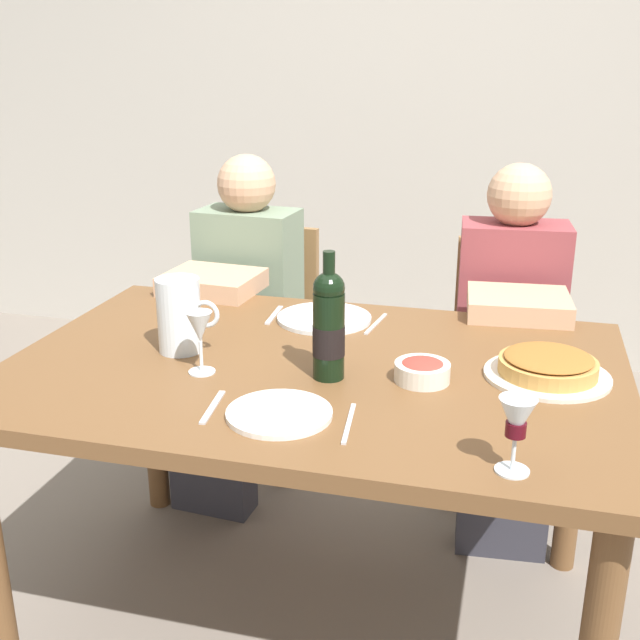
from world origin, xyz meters
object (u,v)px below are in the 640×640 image
wine_bottle (329,325)px  wine_glass_left_diner (516,422)px  dinner_plate_left_setting (324,318)px  diner_left (237,318)px  chair_right (504,349)px  diner_right (510,341)px  water_pitcher (180,319)px  chair_left (264,329)px  dinner_plate_right_setting (279,413)px  wine_glass_right_diner (200,330)px  salad_bowl (422,370)px  dining_table (314,398)px  baked_tart (548,367)px

wine_bottle → wine_glass_left_diner: (0.43, -0.33, -0.03)m
wine_glass_left_diner → dinner_plate_left_setting: bearing=126.7°
diner_left → chair_right: (0.90, 0.25, -0.12)m
dinner_plate_left_setting → diner_right: size_ratio=0.23×
water_pitcher → chair_left: 0.97m
wine_bottle → chair_right: 1.13m
water_pitcher → dinner_plate_right_setting: (0.36, -0.30, -0.08)m
dinner_plate_left_setting → diner_right: 0.65m
water_pitcher → wine_glass_right_diner: size_ratio=1.26×
diner_left → wine_bottle: bearing=129.3°
chair_left → diner_left: 0.26m
wine_glass_right_diner → diner_right: 1.10m
salad_bowl → diner_right: size_ratio=0.11×
dining_table → salad_bowl: (0.27, -0.04, 0.12)m
wine_glass_right_diner → diner_left: size_ratio=0.13×
wine_glass_right_diner → diner_right: (0.70, 0.80, -0.25)m
water_pitcher → salad_bowl: size_ratio=1.47×
dinner_plate_right_setting → chair_right: chair_right is taller
salad_bowl → diner_left: size_ratio=0.11×
diner_left → dinner_plate_right_setting: bearing=120.2°
wine_glass_left_diner → wine_glass_right_diner: (-0.73, 0.28, 0.01)m
dining_table → dinner_plate_left_setting: 0.34m
dining_table → water_pitcher: bearing=179.6°
wine_bottle → diner_left: diner_left is taller
baked_tart → wine_glass_right_diner: wine_glass_right_diner is taller
dinner_plate_left_setting → chair_right: size_ratio=0.31×
dinner_plate_left_setting → chair_right: 0.82m
salad_bowl → diner_right: 0.76m
dining_table → diner_left: 0.81m
water_pitcher → chair_right: size_ratio=0.22×
chair_left → diner_left: diner_left is taller
water_pitcher → wine_glass_left_diner: (0.84, -0.41, 0.02)m
chair_right → diner_right: size_ratio=0.75×
dining_table → diner_left: size_ratio=1.29×
dinner_plate_left_setting → dinner_plate_right_setting: same height
water_pitcher → salad_bowl: 0.62m
chair_left → chair_right: same height
chair_left → diner_left: (-0.02, -0.24, 0.12)m
chair_right → diner_right: 0.26m
wine_bottle → wine_glass_left_diner: 0.55m
water_pitcher → diner_left: diner_left is taller
diner_left → salad_bowl: bearing=140.5°
dinner_plate_right_setting → diner_left: bearing=115.7°
dinner_plate_left_setting → water_pitcher: bearing=-132.5°
diner_right → wine_glass_right_diner: bearing=43.7°
dining_table → salad_bowl: size_ratio=11.57×
water_pitcher → diner_right: diner_right is taller
water_pitcher → diner_left: 0.71m
wine_bottle → dinner_plate_left_setting: wine_bottle is taller
salad_bowl → chair_right: bearing=79.7°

